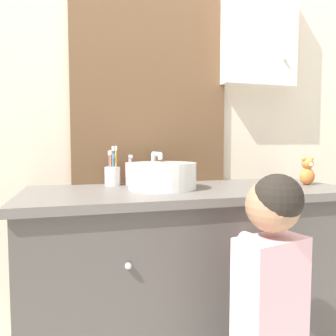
% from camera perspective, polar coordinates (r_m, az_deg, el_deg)
% --- Properties ---
extents(wall_back, '(3.20, 0.18, 2.50)m').
position_cam_1_polar(wall_back, '(1.84, 1.01, 12.26)').
color(wall_back, beige).
rests_on(wall_back, ground_plane).
extents(vanity_counter, '(1.49, 0.60, 0.81)m').
position_cam_1_polar(vanity_counter, '(1.62, 3.80, -17.75)').
color(vanity_counter, '#4C4742').
rests_on(vanity_counter, ground_plane).
extents(sink_basin, '(0.31, 0.36, 0.17)m').
position_cam_1_polar(sink_basin, '(1.50, -0.96, -1.26)').
color(sink_basin, white).
rests_on(sink_basin, vanity_counter).
extents(toothbrush_holder, '(0.08, 0.08, 0.20)m').
position_cam_1_polar(toothbrush_holder, '(1.64, -9.65, -1.16)').
color(toothbrush_holder, silver).
rests_on(toothbrush_holder, vanity_counter).
extents(soap_dispenser, '(0.05, 0.05, 0.15)m').
position_cam_1_polar(soap_dispenser, '(1.65, -6.58, -0.87)').
color(soap_dispenser, '#CCA3BC').
rests_on(soap_dispenser, vanity_counter).
extents(child_figure, '(0.26, 0.47, 0.92)m').
position_cam_1_polar(child_figure, '(1.19, 17.42, -19.48)').
color(child_figure, slate).
rests_on(child_figure, ground_plane).
extents(teddy_bear, '(0.08, 0.07, 0.14)m').
position_cam_1_polar(teddy_bear, '(1.79, 23.10, -0.59)').
color(teddy_bear, orange).
rests_on(teddy_bear, vanity_counter).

